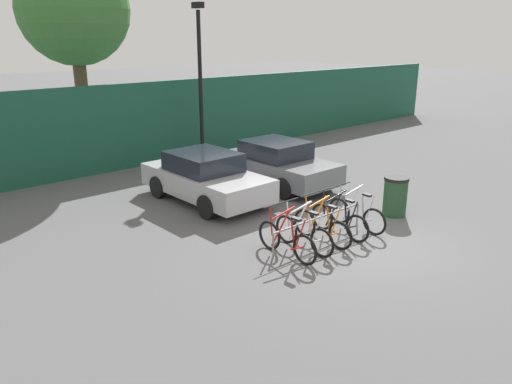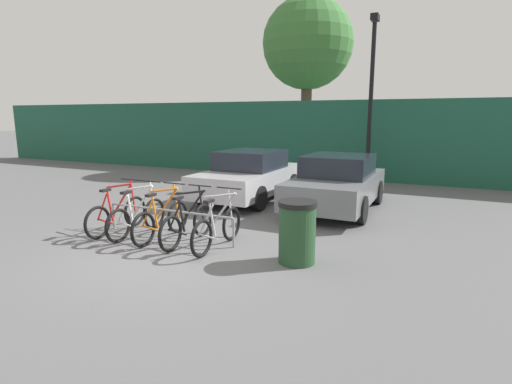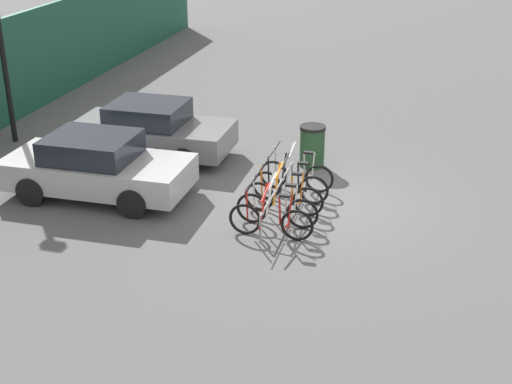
# 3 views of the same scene
# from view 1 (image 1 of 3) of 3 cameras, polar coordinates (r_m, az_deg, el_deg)

# --- Properties ---
(ground_plane) EXTENTS (120.00, 120.00, 0.00)m
(ground_plane) POSITION_cam_1_polar(r_m,az_deg,el_deg) (11.69, 11.51, -5.59)
(ground_plane) COLOR #59595B
(hoarding_wall) EXTENTS (36.00, 0.16, 2.95)m
(hoarding_wall) POSITION_cam_1_polar(r_m,az_deg,el_deg) (18.30, -12.84, 7.51)
(hoarding_wall) COLOR #19513D
(hoarding_wall) RESTS_ON ground
(bike_rack) EXTENTS (2.94, 0.04, 0.57)m
(bike_rack) POSITION_cam_1_polar(r_m,az_deg,el_deg) (11.48, 7.21, -3.25)
(bike_rack) COLOR gray
(bike_rack) RESTS_ON ground
(bicycle_red) EXTENTS (0.68, 1.71, 1.05)m
(bicycle_red) POSITION_cam_1_polar(r_m,az_deg,el_deg) (10.59, 3.51, -5.51)
(bicycle_red) COLOR black
(bicycle_red) RESTS_ON ground
(bicycle_white) EXTENTS (0.68, 1.71, 1.05)m
(bicycle_white) POSITION_cam_1_polar(r_m,az_deg,el_deg) (10.95, 5.46, -4.78)
(bicycle_white) COLOR black
(bicycle_white) RESTS_ON ground
(bicycle_orange) EXTENTS (0.68, 1.71, 1.05)m
(bicycle_orange) POSITION_cam_1_polar(r_m,az_deg,el_deg) (11.37, 7.54, -3.98)
(bicycle_orange) COLOR black
(bicycle_orange) RESTS_ON ground
(bicycle_black) EXTENTS (0.68, 1.71, 1.05)m
(bicycle_black) POSITION_cam_1_polar(r_m,az_deg,el_deg) (11.82, 9.48, -3.23)
(bicycle_black) COLOR black
(bicycle_black) RESTS_ON ground
(bicycle_silver) EXTENTS (0.68, 1.71, 1.05)m
(bicycle_silver) POSITION_cam_1_polar(r_m,az_deg,el_deg) (12.31, 11.39, -2.49)
(bicycle_silver) COLOR black
(bicycle_silver) RESTS_ON ground
(car_silver) EXTENTS (1.91, 4.07, 1.40)m
(car_silver) POSITION_cam_1_polar(r_m,az_deg,el_deg) (14.11, -5.80, 1.69)
(car_silver) COLOR #B7B7BC
(car_silver) RESTS_ON ground
(car_grey) EXTENTS (1.91, 3.96, 1.40)m
(car_grey) POSITION_cam_1_polar(r_m,az_deg,el_deg) (15.57, 2.43, 3.27)
(car_grey) COLOR slate
(car_grey) RESTS_ON ground
(lamp_post) EXTENTS (0.24, 0.44, 5.59)m
(lamp_post) POSITION_cam_1_polar(r_m,az_deg,el_deg) (18.25, -6.40, 13.09)
(lamp_post) COLOR black
(lamp_post) RESTS_ON ground
(trash_bin) EXTENTS (0.63, 0.63, 1.03)m
(trash_bin) POSITION_cam_1_polar(r_m,az_deg,el_deg) (13.45, 15.63, -0.45)
(trash_bin) COLOR #234728
(trash_bin) RESTS_ON ground
(tree_behind_hoarding) EXTENTS (3.78, 3.78, 7.25)m
(tree_behind_hoarding) POSITION_cam_1_polar(r_m,az_deg,el_deg) (19.11, -20.11, 18.89)
(tree_behind_hoarding) COLOR brown
(tree_behind_hoarding) RESTS_ON ground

